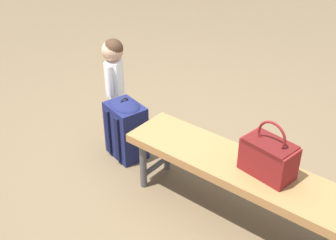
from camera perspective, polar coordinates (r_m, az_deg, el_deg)
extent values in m
plane|color=brown|center=(3.35, -0.17, -7.13)|extent=(40.00, 40.00, 0.00)
cube|color=#9E6B3D|center=(2.74, 9.54, -6.38)|extent=(1.65, 0.78, 0.06)
cylinder|color=#47474C|center=(3.11, -3.36, -6.04)|extent=(0.05, 0.05, 0.39)
cylinder|color=#47474C|center=(3.28, -0.10, -3.75)|extent=(0.05, 0.05, 0.39)
cylinder|color=#47474C|center=(3.25, -1.66, -6.23)|extent=(0.11, 0.28, 0.04)
cube|color=maroon|center=(2.62, 13.35, -5.08)|extent=(0.33, 0.21, 0.22)
cube|color=#561313|center=(2.56, 13.63, -3.18)|extent=(0.30, 0.21, 0.02)
torus|color=maroon|center=(2.53, 13.78, -2.15)|extent=(0.20, 0.03, 0.20)
cylinder|color=#E5B2C6|center=(3.73, -7.16, 0.49)|extent=(0.07, 0.07, 0.37)
cylinder|color=#E5B2C6|center=(3.80, -6.63, 1.13)|extent=(0.07, 0.07, 0.37)
ellipsoid|color=white|center=(3.82, -7.27, -1.62)|extent=(0.10, 0.09, 0.04)
ellipsoid|color=white|center=(3.89, -6.76, -0.95)|extent=(0.10, 0.09, 0.04)
cube|color=white|center=(3.60, -7.24, 5.58)|extent=(0.17, 0.18, 0.32)
cylinder|color=white|center=(3.52, -7.86, 5.19)|extent=(0.05, 0.05, 0.27)
cylinder|color=white|center=(3.67, -6.67, 6.41)|extent=(0.05, 0.05, 0.27)
sphere|color=tan|center=(3.50, -7.51, 9.26)|extent=(0.18, 0.18, 0.18)
sphere|color=#3F2819|center=(3.49, -7.39, 9.52)|extent=(0.16, 0.16, 0.16)
cube|color=#191E4C|center=(3.44, -5.65, -1.43)|extent=(0.32, 0.23, 0.46)
ellipsoid|color=#191E4C|center=(3.32, -5.85, 1.78)|extent=(0.30, 0.22, 0.11)
cube|color=black|center=(3.53, -3.80, -1.68)|extent=(0.22, 0.03, 0.21)
cube|color=black|center=(3.44, -8.06, -1.60)|extent=(0.05, 0.02, 0.39)
cube|color=black|center=(3.33, -6.83, -2.65)|extent=(0.05, 0.02, 0.39)
torus|color=black|center=(3.30, -5.89, 2.42)|extent=(0.01, 0.08, 0.08)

